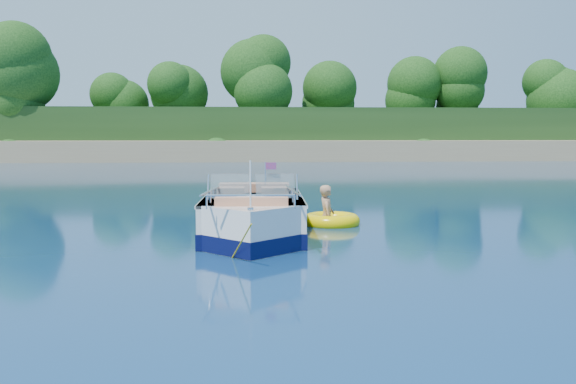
# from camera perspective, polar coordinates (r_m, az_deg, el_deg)

# --- Properties ---
(ground) EXTENTS (160.00, 160.00, 0.00)m
(ground) POSITION_cam_1_polar(r_m,az_deg,el_deg) (11.35, -10.26, -5.03)
(ground) COLOR #092042
(ground) RESTS_ON ground
(shoreline) EXTENTS (170.00, 59.00, 6.00)m
(shoreline) POSITION_cam_1_polar(r_m,az_deg,el_deg) (74.90, -5.42, 4.39)
(shoreline) COLOR #9B7F5A
(shoreline) RESTS_ON ground
(treeline) EXTENTS (150.00, 7.12, 8.19)m
(treeline) POSITION_cam_1_polar(r_m,az_deg,el_deg) (52.26, -5.80, 9.06)
(treeline) COLOR black
(treeline) RESTS_ON ground
(motorboat) EXTENTS (2.07, 5.38, 1.79)m
(motorboat) POSITION_cam_1_polar(r_m,az_deg,el_deg) (12.33, -3.12, -2.51)
(motorboat) COLOR white
(motorboat) RESTS_ON ground
(tow_tube) EXTENTS (1.64, 1.64, 0.33)m
(tow_tube) POSITION_cam_1_polar(r_m,az_deg,el_deg) (14.16, 3.89, -2.58)
(tow_tube) COLOR #FFD600
(tow_tube) RESTS_ON ground
(boy) EXTENTS (0.38, 0.77, 1.49)m
(boy) POSITION_cam_1_polar(r_m,az_deg,el_deg) (14.15, 3.44, -2.93)
(boy) COLOR tan
(boy) RESTS_ON ground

